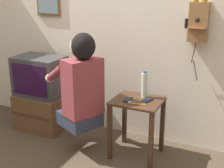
% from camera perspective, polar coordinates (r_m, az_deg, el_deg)
% --- Properties ---
extents(wall_back, '(6.80, 0.05, 2.55)m').
position_cam_1_polar(wall_back, '(3.42, -0.03, 11.53)').
color(wall_back, silver).
rests_on(wall_back, ground_plane).
extents(side_table, '(0.47, 0.41, 0.59)m').
position_cam_1_polar(side_table, '(3.06, 4.61, -5.49)').
color(side_table, '#422819').
rests_on(side_table, ground_plane).
extents(person, '(0.62, 0.55, 0.95)m').
position_cam_1_polar(person, '(3.02, -5.64, 0.24)').
color(person, '#2D3347').
rests_on(person, ground_plane).
extents(tv_stand, '(0.57, 0.49, 0.42)m').
position_cam_1_polar(tv_stand, '(3.83, -12.28, -4.70)').
color(tv_stand, brown).
rests_on(tv_stand, ground_plane).
extents(television, '(0.56, 0.39, 0.45)m').
position_cam_1_polar(television, '(3.68, -13.05, 1.45)').
color(television, '#38383A').
rests_on(television, tv_stand).
extents(wall_phone_antique, '(0.22, 0.18, 0.79)m').
position_cam_1_polar(wall_phone_antique, '(3.05, 15.54, 10.99)').
color(wall_phone_antique, olive).
extents(cell_phone_held, '(0.07, 0.13, 0.01)m').
position_cam_1_polar(cell_phone_held, '(2.99, 2.86, -2.88)').
color(cell_phone_held, black).
rests_on(cell_phone_held, side_table).
extents(cell_phone_spare, '(0.09, 0.14, 0.01)m').
position_cam_1_polar(cell_phone_spare, '(2.99, 6.50, -2.93)').
color(cell_phone_spare, black).
rests_on(cell_phone_spare, side_table).
extents(water_bottle, '(0.06, 0.06, 0.27)m').
position_cam_1_polar(water_bottle, '(3.04, 5.96, -0.18)').
color(water_bottle, silver).
rests_on(water_bottle, side_table).
extents(toothbrush, '(0.16, 0.04, 0.02)m').
position_cam_1_polar(toothbrush, '(2.90, 4.28, -3.60)').
color(toothbrush, orange).
rests_on(toothbrush, side_table).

